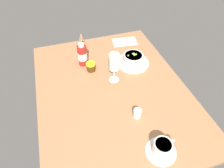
{
  "coord_description": "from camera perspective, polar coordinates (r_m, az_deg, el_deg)",
  "views": [
    {
      "loc": [
        -72.51,
        22.86,
        81.34
      ],
      "look_at": [
        -0.59,
        0.06,
        4.29
      ],
      "focal_mm": 30.88,
      "sensor_mm": 36.0,
      "label": 1
    }
  ],
  "objects": [
    {
      "name": "wine_glass",
      "position": [
        1.08,
        0.65,
        6.23
      ],
      "size": [
        6.02,
        6.02,
        18.95
      ],
      "color": "white",
      "rests_on": "ground_plane"
    },
    {
      "name": "ground_plane",
      "position": [
        1.12,
        -0.06,
        -1.86
      ],
      "size": [
        110.0,
        84.0,
        3.0
      ],
      "primitive_type": "cube",
      "color": "#A8754C"
    },
    {
      "name": "creamer_jug",
      "position": [
        0.98,
        7.49,
        -8.52
      ],
      "size": [
        4.93,
        4.1,
        5.31
      ],
      "color": "silver",
      "rests_on": "ground_plane"
    },
    {
      "name": "jam_jar",
      "position": [
        1.22,
        -6.24,
        5.12
      ],
      "size": [
        5.9,
        5.9,
        5.45
      ],
      "color": "#4B2D0D",
      "rests_on": "ground_plane"
    },
    {
      "name": "coffee_cup",
      "position": [
        0.89,
        14.59,
        -17.93
      ],
      "size": [
        13.64,
        13.65,
        6.98
      ],
      "color": "silver",
      "rests_on": "ground_plane"
    },
    {
      "name": "cutlery_setting",
      "position": [
        1.49,
        3.6,
        12.42
      ],
      "size": [
        13.24,
        19.12,
        0.9
      ],
      "color": "silver",
      "rests_on": "ground_plane"
    },
    {
      "name": "menu_card",
      "position": [
        1.41,
        -8.82,
        12.17
      ],
      "size": [
        5.86,
        6.42,
        9.99
      ],
      "color": "tan",
      "rests_on": "ground_plane"
    },
    {
      "name": "porridge_bowl",
      "position": [
        1.27,
        6.26,
        7.22
      ],
      "size": [
        20.92,
        20.92,
        7.67
      ],
      "color": "silver",
      "rests_on": "ground_plane"
    },
    {
      "name": "sauce_bottle_red",
      "position": [
        1.25,
        -8.75,
        8.47
      ],
      "size": [
        5.96,
        5.96,
        15.6
      ],
      "color": "#B21E19",
      "rests_on": "ground_plane"
    }
  ]
}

